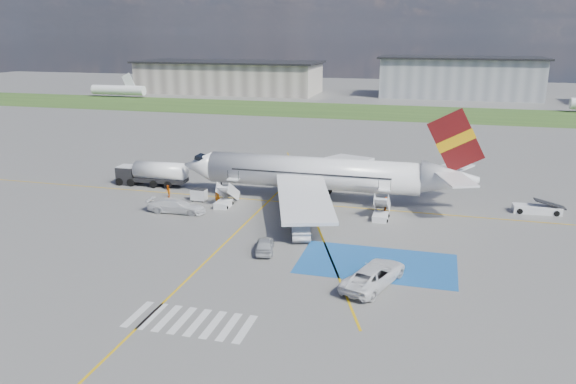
% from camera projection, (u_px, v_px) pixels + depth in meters
% --- Properties ---
extents(ground, '(400.00, 400.00, 0.00)m').
position_uv_depth(ground, '(282.00, 238.00, 56.56)').
color(ground, '#60605E').
rests_on(ground, ground).
extents(grass_strip, '(400.00, 30.00, 0.01)m').
position_uv_depth(grass_strip, '(381.00, 112.00, 144.74)').
color(grass_strip, '#2D4C1E').
rests_on(grass_strip, ground).
extents(taxiway_line_main, '(120.00, 0.20, 0.01)m').
position_uv_depth(taxiway_line_main, '(308.00, 204.00, 67.70)').
color(taxiway_line_main, gold).
rests_on(taxiway_line_main, ground).
extents(taxiway_line_cross, '(0.20, 60.00, 0.01)m').
position_uv_depth(taxiway_line_cross, '(195.00, 272.00, 48.53)').
color(taxiway_line_cross, gold).
rests_on(taxiway_line_cross, ground).
extents(taxiway_line_diag, '(20.71, 56.45, 0.01)m').
position_uv_depth(taxiway_line_diag, '(308.00, 204.00, 67.70)').
color(taxiway_line_diag, gold).
rests_on(taxiway_line_diag, ground).
extents(staging_box, '(14.00, 8.00, 0.01)m').
position_uv_depth(staging_box, '(377.00, 264.00, 50.35)').
color(staging_box, '#19539A').
rests_on(staging_box, ground).
extents(crosswalk, '(9.00, 4.00, 0.01)m').
position_uv_depth(crosswalk, '(190.00, 321.00, 40.31)').
color(crosswalk, silver).
rests_on(crosswalk, ground).
extents(terminal_west, '(60.00, 22.00, 10.00)m').
position_uv_depth(terminal_west, '(229.00, 78.00, 189.59)').
color(terminal_west, gray).
rests_on(terminal_west, ground).
extents(terminal_centre, '(48.00, 18.00, 12.00)m').
position_uv_depth(terminal_centre, '(460.00, 78.00, 175.21)').
color(terminal_centre, gray).
rests_on(terminal_centre, ground).
extents(airliner, '(36.81, 32.95, 11.92)m').
position_uv_depth(airliner, '(325.00, 174.00, 68.25)').
color(airliner, white).
rests_on(airliner, ground).
extents(airstairs_fwd, '(1.90, 5.20, 3.60)m').
position_uv_depth(airstairs_fwd, '(225.00, 201.00, 66.84)').
color(airstairs_fwd, white).
rests_on(airstairs_fwd, ground).
extents(airstairs_aft, '(1.90, 5.20, 3.60)m').
position_uv_depth(airstairs_aft, '(381.00, 213.00, 62.22)').
color(airstairs_aft, white).
rests_on(airstairs_aft, ground).
extents(fuel_tanker, '(9.69, 2.85, 3.29)m').
position_uv_depth(fuel_tanker, '(152.00, 175.00, 75.56)').
color(fuel_tanker, black).
rests_on(fuel_tanker, ground).
extents(gpu_cart, '(1.88, 1.24, 1.55)m').
position_uv_depth(gpu_cart, '(199.00, 195.00, 68.81)').
color(gpu_cart, white).
rests_on(gpu_cart, ground).
extents(belt_loader, '(5.67, 2.31, 1.68)m').
position_uv_depth(belt_loader, '(537.00, 209.00, 64.28)').
color(belt_loader, white).
rests_on(belt_loader, ground).
extents(car_silver_a, '(2.62, 4.46, 1.42)m').
position_uv_depth(car_silver_a, '(265.00, 245.00, 52.83)').
color(car_silver_a, '#A8ABAF').
rests_on(car_silver_a, ground).
extents(car_silver_b, '(3.28, 5.52, 1.72)m').
position_uv_depth(car_silver_b, '(300.00, 228.00, 56.85)').
color(car_silver_b, '#A7A9AE').
rests_on(car_silver_b, ground).
extents(van_white_a, '(4.62, 6.61, 2.26)m').
position_uv_depth(van_white_a, '(374.00, 272.00, 45.92)').
color(van_white_a, white).
rests_on(van_white_a, ground).
extents(van_white_b, '(5.22, 2.29, 2.01)m').
position_uv_depth(van_white_b, '(177.00, 204.00, 64.30)').
color(van_white_b, silver).
rests_on(van_white_b, ground).
extents(crew_fwd, '(0.76, 0.55, 1.91)m').
position_uv_depth(crew_fwd, '(218.00, 196.00, 67.55)').
color(crew_fwd, orange).
rests_on(crew_fwd, ground).
extents(crew_nose, '(0.93, 0.97, 1.58)m').
position_uv_depth(crew_nose, '(168.00, 191.00, 70.18)').
color(crew_nose, orange).
rests_on(crew_nose, ground).
extents(crew_aft, '(0.89, 1.21, 1.90)m').
position_uv_depth(crew_aft, '(386.00, 205.00, 64.19)').
color(crew_aft, '#F8610D').
rests_on(crew_aft, ground).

